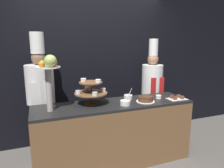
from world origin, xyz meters
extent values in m
cube|color=black|center=(0.00, 1.24, 1.40)|extent=(10.00, 0.06, 2.80)
cube|color=brown|center=(0.00, 0.29, 0.43)|extent=(2.19, 0.59, 0.86)
cube|color=black|center=(0.00, 0.29, 0.88)|extent=(2.19, 0.59, 0.03)
cylinder|color=brown|center=(-0.31, 0.36, 0.90)|extent=(0.20, 0.20, 0.02)
cylinder|color=brown|center=(-0.31, 0.36, 1.05)|extent=(0.04, 0.04, 0.31)
cylinder|color=brown|center=(-0.31, 0.36, 1.04)|extent=(0.44, 0.44, 0.02)
cylinder|color=brown|center=(-0.31, 0.36, 1.19)|extent=(0.31, 0.31, 0.02)
cylinder|color=silver|center=(-0.31, 0.19, 1.07)|extent=(0.07, 0.07, 0.04)
cylinder|color=red|center=(-0.31, 0.19, 1.07)|extent=(0.06, 0.06, 0.03)
cylinder|color=silver|center=(-0.14, 0.37, 1.07)|extent=(0.07, 0.07, 0.04)
cylinder|color=green|center=(-0.14, 0.37, 1.07)|extent=(0.06, 0.06, 0.03)
cylinder|color=silver|center=(-0.32, 0.54, 1.07)|extent=(0.07, 0.07, 0.04)
cylinder|color=beige|center=(-0.32, 0.54, 1.07)|extent=(0.06, 0.06, 0.03)
cylinder|color=silver|center=(-0.49, 0.36, 1.07)|extent=(0.07, 0.07, 0.04)
cylinder|color=gold|center=(-0.49, 0.36, 1.07)|extent=(0.06, 0.06, 0.03)
cylinder|color=white|center=(-0.23, 0.29, 1.22)|extent=(0.07, 0.07, 0.04)
cylinder|color=white|center=(-0.39, 0.44, 1.22)|extent=(0.07, 0.07, 0.04)
cylinder|color=#B2ADA8|center=(-0.85, 0.26, 1.16)|extent=(0.07, 0.07, 0.53)
cylinder|color=white|center=(-0.85, 0.26, 1.42)|extent=(0.29, 0.29, 0.01)
sphere|color=red|center=(-0.78, 0.26, 1.47)|extent=(0.09, 0.09, 0.09)
sphere|color=orange|center=(-0.83, 0.33, 1.48)|extent=(0.09, 0.09, 0.09)
sphere|color=#84B742|center=(-0.90, 0.31, 1.47)|extent=(0.07, 0.07, 0.07)
sphere|color=orange|center=(-0.92, 0.23, 1.47)|extent=(0.07, 0.07, 0.07)
sphere|color=#ADC160|center=(-0.82, 0.20, 1.50)|extent=(0.14, 0.14, 0.14)
cylinder|color=white|center=(0.43, 0.20, 0.90)|extent=(0.26, 0.26, 0.01)
cylinder|color=brown|center=(0.43, 0.20, 0.93)|extent=(0.21, 0.21, 0.06)
cylinder|color=#472819|center=(0.43, 0.20, 0.97)|extent=(0.20, 0.20, 0.01)
cylinder|color=white|center=(0.70, 0.28, 0.92)|extent=(0.08, 0.08, 0.05)
cube|color=white|center=(0.94, 0.16, 0.90)|extent=(0.27, 0.19, 0.01)
cube|color=brown|center=(0.88, 0.12, 0.92)|extent=(0.04, 0.04, 0.04)
cube|color=brown|center=(1.00, 0.12, 0.92)|extent=(0.04, 0.04, 0.04)
cube|color=brown|center=(0.88, 0.20, 0.92)|extent=(0.04, 0.04, 0.04)
cube|color=brown|center=(1.00, 0.20, 0.92)|extent=(0.04, 0.04, 0.04)
cylinder|color=white|center=(0.10, 0.16, 0.92)|extent=(0.14, 0.14, 0.06)
cylinder|color=#BCBCC1|center=(0.14, 0.16, 1.00)|extent=(0.05, 0.01, 0.11)
cylinder|color=white|center=(0.27, 0.42, 0.92)|extent=(0.13, 0.13, 0.06)
cylinder|color=#BCBCC1|center=(0.30, 0.42, 1.00)|extent=(0.05, 0.01, 0.11)
cube|color=black|center=(-0.94, 0.86, 0.42)|extent=(0.30, 0.16, 0.84)
cylinder|color=silver|center=(-0.94, 0.86, 1.12)|extent=(0.40, 0.40, 0.56)
cube|color=white|center=(-0.94, 0.67, 1.01)|extent=(0.28, 0.01, 0.36)
sphere|color=#846047|center=(-0.94, 0.86, 1.50)|extent=(0.19, 0.19, 0.19)
cylinder|color=white|center=(-0.94, 0.86, 1.71)|extent=(0.19, 0.19, 0.30)
cube|color=black|center=(0.94, 0.86, 0.41)|extent=(0.28, 0.15, 0.81)
cylinder|color=white|center=(0.94, 0.86, 1.07)|extent=(0.37, 0.37, 0.52)
cube|color=red|center=(0.94, 0.68, 0.97)|extent=(0.26, 0.01, 0.33)
sphere|color=#A37556|center=(0.94, 0.86, 1.43)|extent=(0.19, 0.19, 0.19)
cylinder|color=white|center=(0.94, 0.86, 1.64)|extent=(0.16, 0.16, 0.29)
camera|label=1|loc=(-0.96, -2.16, 1.69)|focal=32.00mm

